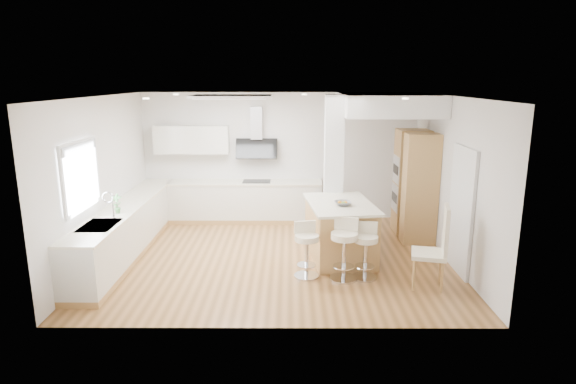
{
  "coord_description": "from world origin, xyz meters",
  "views": [
    {
      "loc": [
        0.22,
        -8.04,
        3.09
      ],
      "look_at": [
        0.19,
        0.4,
        1.09
      ],
      "focal_mm": 30.0,
      "sensor_mm": 36.0,
      "label": 1
    }
  ],
  "objects_px": {
    "bar_stool_a": "(306,247)",
    "dining_chair": "(437,244)",
    "bar_stool_b": "(344,246)",
    "peninsula": "(340,230)",
    "bar_stool_c": "(365,248)"
  },
  "relations": [
    {
      "from": "bar_stool_a",
      "to": "dining_chair",
      "type": "distance_m",
      "value": 1.98
    },
    {
      "from": "bar_stool_a",
      "to": "bar_stool_b",
      "type": "xyz_separation_m",
      "value": [
        0.59,
        -0.1,
        0.05
      ]
    },
    {
      "from": "bar_stool_a",
      "to": "dining_chair",
      "type": "bearing_deg",
      "value": -21.93
    },
    {
      "from": "peninsula",
      "to": "bar_stool_b",
      "type": "bearing_deg",
      "value": -98.75
    },
    {
      "from": "bar_stool_a",
      "to": "bar_stool_c",
      "type": "distance_m",
      "value": 0.93
    },
    {
      "from": "peninsula",
      "to": "bar_stool_c",
      "type": "xyz_separation_m",
      "value": [
        0.31,
        -0.91,
        0.0
      ]
    },
    {
      "from": "bar_stool_b",
      "to": "dining_chair",
      "type": "height_order",
      "value": "dining_chair"
    },
    {
      "from": "peninsula",
      "to": "bar_stool_b",
      "type": "height_order",
      "value": "peninsula"
    },
    {
      "from": "bar_stool_b",
      "to": "dining_chair",
      "type": "relative_size",
      "value": 0.76
    },
    {
      "from": "bar_stool_c",
      "to": "bar_stool_a",
      "type": "bearing_deg",
      "value": -172.61
    },
    {
      "from": "bar_stool_a",
      "to": "dining_chair",
      "type": "height_order",
      "value": "dining_chair"
    },
    {
      "from": "bar_stool_a",
      "to": "bar_stool_b",
      "type": "bearing_deg",
      "value": -19.99
    },
    {
      "from": "bar_stool_b",
      "to": "bar_stool_c",
      "type": "distance_m",
      "value": 0.34
    },
    {
      "from": "dining_chair",
      "to": "bar_stool_b",
      "type": "bearing_deg",
      "value": -179.0
    },
    {
      "from": "bar_stool_a",
      "to": "bar_stool_c",
      "type": "bearing_deg",
      "value": -13.33
    }
  ]
}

